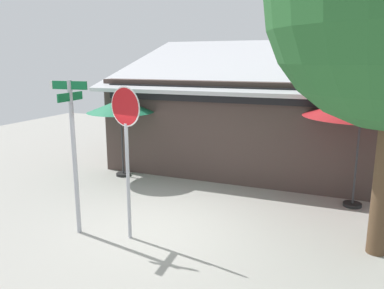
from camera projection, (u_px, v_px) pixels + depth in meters
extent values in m
cube|color=#9E9B93|center=(163.00, 230.00, 8.18)|extent=(28.00, 28.00, 0.10)
cube|color=#473833|center=(256.00, 121.00, 13.03)|extent=(8.59, 5.23, 2.93)
cube|color=silver|center=(257.00, 63.00, 12.47)|extent=(9.09, 5.74, 1.70)
cube|color=black|center=(236.00, 95.00, 10.38)|extent=(7.99, 0.16, 0.44)
cylinder|color=#A8AAB2|center=(75.00, 159.00, 7.64)|extent=(0.09, 0.09, 3.14)
cube|color=#116B38|center=(70.00, 85.00, 7.32)|extent=(0.77, 0.08, 0.16)
cube|color=#116B38|center=(70.00, 97.00, 7.37)|extent=(0.08, 0.77, 0.16)
cube|color=white|center=(51.00, 85.00, 7.44)|extent=(0.06, 0.04, 0.16)
cylinder|color=#A8AAB2|center=(128.00, 182.00, 7.48)|extent=(0.07, 0.07, 2.34)
cylinder|color=white|center=(125.00, 107.00, 7.16)|extent=(0.74, 0.21, 0.76)
cylinder|color=red|center=(125.00, 107.00, 7.16)|extent=(0.69, 0.21, 0.71)
cylinder|color=black|center=(123.00, 174.00, 11.88)|extent=(0.44, 0.44, 0.08)
cylinder|color=#333335|center=(122.00, 144.00, 11.67)|extent=(0.05, 0.05, 2.03)
cone|color=#1E724C|center=(121.00, 106.00, 11.42)|extent=(2.01, 2.01, 0.39)
sphere|color=silver|center=(120.00, 98.00, 11.37)|extent=(0.08, 0.08, 0.08)
cylinder|color=black|center=(352.00, 205.00, 9.39)|extent=(0.44, 0.44, 0.08)
cylinder|color=#333335|center=(356.00, 162.00, 9.15)|extent=(0.05, 0.05, 2.26)
cone|color=#B21E23|center=(362.00, 107.00, 8.87)|extent=(2.66, 2.66, 0.45)
sphere|color=silver|center=(363.00, 96.00, 8.81)|extent=(0.08, 0.08, 0.08)
cylinder|color=brown|center=(384.00, 179.00, 6.83)|extent=(0.35, 0.35, 2.88)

